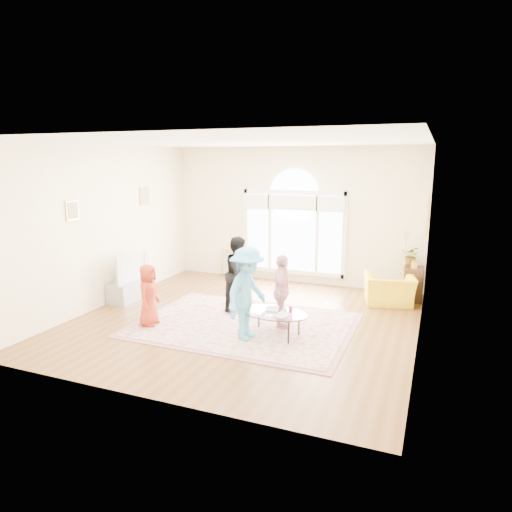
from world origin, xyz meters
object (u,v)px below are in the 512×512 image
at_px(tv_console, 130,290).
at_px(coffee_table, 273,313).
at_px(television, 129,267).
at_px(area_rug, 244,324).
at_px(armchair, 389,290).

distance_m(tv_console, coffee_table, 3.58).
distance_m(tv_console, television, 0.50).
relative_size(tv_console, television, 0.98).
xyz_separation_m(area_rug, armchair, (2.26, 2.20, 0.30)).
bearing_deg(tv_console, coffee_table, -12.85).
relative_size(area_rug, television, 3.52).
xyz_separation_m(area_rug, television, (-2.83, 0.50, 0.70)).
height_order(coffee_table, armchair, armchair).
xyz_separation_m(tv_console, coffee_table, (3.49, -0.80, 0.19)).
bearing_deg(television, armchair, 18.46).
bearing_deg(tv_console, armchair, 18.43).
height_order(area_rug, coffee_table, coffee_table).
distance_m(coffee_table, armchair, 2.97).
relative_size(tv_console, coffee_table, 0.80).
bearing_deg(armchair, television, 4.36).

